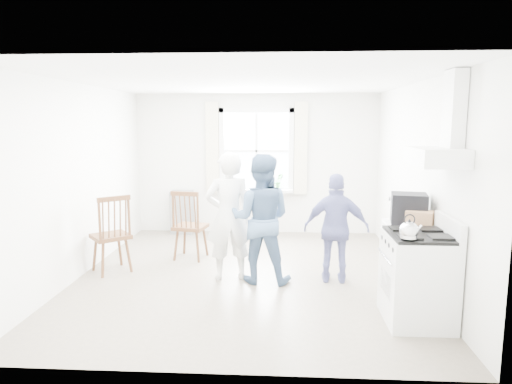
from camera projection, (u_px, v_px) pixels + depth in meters
The scene contains 15 objects.
room_shell at pixel (246, 181), 6.08m from camera, with size 4.62×5.12×2.64m.
window_assembly at pixel (256, 156), 8.47m from camera, with size 1.88×0.24×1.70m.
range_hood at pixel (442, 141), 4.53m from camera, with size 0.45×0.76×0.94m.
shelf_unit at pixel (182, 212), 8.59m from camera, with size 0.40×0.30×0.80m, color gray.
gas_stove at pixel (418, 277), 4.76m from camera, with size 0.68×0.76×1.12m.
kettle at pixel (409, 231), 4.42m from camera, with size 0.18×0.18×0.26m.
low_cabinet at pixel (407, 260), 5.45m from camera, with size 0.50×0.55×0.90m, color white.
stereo_stack at pixel (409, 208), 5.36m from camera, with size 0.46×0.42×0.36m.
cardboard_box at pixel (419, 219), 5.17m from camera, with size 0.29×0.21×0.19m, color #9B704B.
windsor_chair_a at pixel (113, 226), 6.24m from camera, with size 0.65×0.65×1.11m.
windsor_chair_b at pixel (187, 218), 6.86m from camera, with size 0.53×0.52×1.08m.
person_left at pixel (229, 216), 6.01m from camera, with size 0.62×0.62×1.71m, color white.
person_mid at pixel (261, 219), 5.92m from camera, with size 0.82×0.82×1.68m, color #496589.
person_right at pixel (336, 228), 5.92m from camera, with size 0.84×0.84×1.43m, color navy.
potted_plant at pixel (279, 181), 8.43m from camera, with size 0.16×0.16×0.29m, color #337436.
Camera 1 is at (0.49, -6.01, 2.09)m, focal length 32.00 mm.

